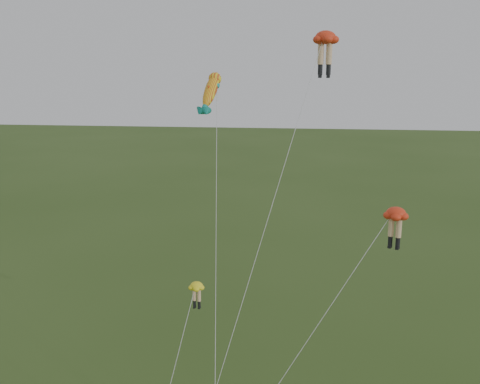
# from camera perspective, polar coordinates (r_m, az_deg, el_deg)

# --- Properties ---
(legs_kite_red_high) EXTENTS (7.54, 12.83, 22.44)m
(legs_kite_red_high) POSITION_cam_1_polar(r_m,az_deg,el_deg) (35.27, 8.97, 15.26)
(legs_kite_red_high) COLOR red
(legs_kite_red_high) RESTS_ON ground
(legs_kite_red_mid) EXTENTS (9.40, 5.11, 13.07)m
(legs_kite_red_mid) POSITION_cam_1_polar(r_m,az_deg,el_deg) (29.29, 15.97, -2.99)
(legs_kite_red_mid) COLOR red
(legs_kite_red_mid) RESTS_ON ground
(legs_kite_yellow) EXTENTS (2.60, 4.15, 9.10)m
(legs_kite_yellow) POSITION_cam_1_polar(r_m,az_deg,el_deg) (29.04, -4.94, -11.18)
(legs_kite_yellow) COLOR yellow
(legs_kite_yellow) RESTS_ON ground
(fish_kite) EXTENTS (2.92, 14.06, 20.13)m
(fish_kite) POSITION_cam_1_polar(r_m,az_deg,el_deg) (35.58, -3.10, 10.65)
(fish_kite) COLOR yellow
(fish_kite) RESTS_ON ground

